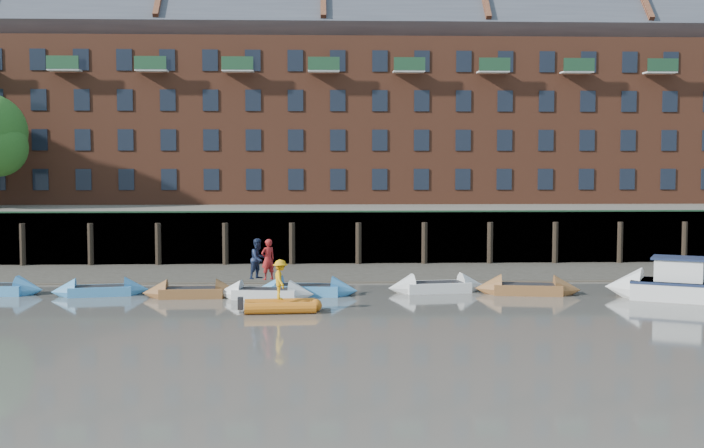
{
  "coord_description": "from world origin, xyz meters",
  "views": [
    {
      "loc": [
        -0.51,
        -31.11,
        6.24
      ],
      "look_at": [
        1.22,
        12.0,
        3.2
      ],
      "focal_mm": 45.0,
      "sensor_mm": 36.0,
      "label": 1
    }
  ],
  "objects": [
    {
      "name": "rowboat_6",
      "position": [
        9.43,
        9.81,
        0.25
      ],
      "size": [
        5.08,
        2.21,
        1.43
      ],
      "rotation": [
        0.0,
        0.0,
        -0.16
      ],
      "color": "brown",
      "rests_on": "ground"
    },
    {
      "name": "rib_tender",
      "position": [
        -1.92,
        5.37,
        0.24
      ],
      "size": [
        3.27,
        1.7,
        0.56
      ],
      "rotation": [
        0.0,
        0.0,
        0.06
      ],
      "color": "#C86614",
      "rests_on": "ground"
    },
    {
      "name": "person_rower_a",
      "position": [
        -2.74,
        8.96,
        1.81
      ],
      "size": [
        0.81,
        0.74,
        1.86
      ],
      "primitive_type": "imported",
      "rotation": [
        0.0,
        0.0,
        3.72
      ],
      "color": "maroon",
      "rests_on": "rowboat_3"
    },
    {
      "name": "rowboat_2",
      "position": [
        -6.29,
        9.48,
        0.23
      ],
      "size": [
        4.54,
        1.49,
        1.3
      ],
      "rotation": [
        0.0,
        0.0,
        0.04
      ],
      "color": "brown",
      "rests_on": "ground"
    },
    {
      "name": "foreshore",
      "position": [
        0.0,
        18.0,
        0.0
      ],
      "size": [
        110.0,
        8.0,
        0.5
      ],
      "primitive_type": "cube",
      "color": "#3D382F",
      "rests_on": "ground"
    },
    {
      "name": "person_rib_crew",
      "position": [
        -2.03,
        5.38,
        1.36
      ],
      "size": [
        0.8,
        1.17,
        1.67
      ],
      "primitive_type": "imported",
      "rotation": [
        0.0,
        0.0,
        1.75
      ],
      "color": "orange",
      "rests_on": "rib_tender"
    },
    {
      "name": "ground",
      "position": [
        0.0,
        0.0,
        0.0
      ],
      "size": [
        220.0,
        220.0,
        0.0
      ],
      "primitive_type": "plane",
      "color": "#5F5B53",
      "rests_on": "ground"
    },
    {
      "name": "rowboat_1",
      "position": [
        -10.67,
        10.28,
        0.23
      ],
      "size": [
        4.58,
        2.05,
        1.28
      ],
      "rotation": [
        0.0,
        0.0,
        0.18
      ],
      "color": "#3F89C2",
      "rests_on": "ground"
    },
    {
      "name": "person_rower_b",
      "position": [
        -3.2,
        9.23,
        1.81
      ],
      "size": [
        1.13,
        1.15,
        1.87
      ],
      "primitive_type": "imported",
      "rotation": [
        0.0,
        0.0,
        0.87
      ],
      "color": "#19233F",
      "rests_on": "rowboat_3"
    },
    {
      "name": "apartment_terrace",
      "position": [
        -0.0,
        36.99,
        12.82
      ],
      "size": [
        80.6,
        15.56,
        20.98
      ],
      "color": "brown",
      "rests_on": "bank_terrace"
    },
    {
      "name": "bank_terrace",
      "position": [
        0.0,
        36.0,
        1.6
      ],
      "size": [
        110.0,
        28.0,
        3.2
      ],
      "primitive_type": "cube",
      "color": "#5E594D",
      "rests_on": "ground"
    },
    {
      "name": "mud_band",
      "position": [
        0.0,
        14.6,
        0.0
      ],
      "size": [
        110.0,
        1.6,
        0.1
      ],
      "primitive_type": "cube",
      "color": "#4C4336",
      "rests_on": "ground"
    },
    {
      "name": "rowboat_3",
      "position": [
        -2.88,
        9.01,
        0.23
      ],
      "size": [
        4.63,
        1.88,
        1.3
      ],
      "rotation": [
        0.0,
        0.0,
        -0.13
      ],
      "color": "silver",
      "rests_on": "ground"
    },
    {
      "name": "river_wall",
      "position": [
        -0.0,
        22.38,
        1.59
      ],
      "size": [
        110.0,
        1.23,
        3.3
      ],
      "color": "#2D2A26",
      "rests_on": "ground"
    },
    {
      "name": "rowboat_4",
      "position": [
        -0.98,
        9.98,
        0.25
      ],
      "size": [
        4.93,
        2.05,
        1.39
      ],
      "rotation": [
        0.0,
        0.0,
        -0.14
      ],
      "color": "#3F89C2",
      "rests_on": "ground"
    },
    {
      "name": "motor_launch",
      "position": [
        15.3,
        8.04,
        0.64
      ],
      "size": [
        6.3,
        4.51,
        2.5
      ],
      "rotation": [
        0.0,
        0.0,
        2.67
      ],
      "color": "silver",
      "rests_on": "ground"
    },
    {
      "name": "rowboat_5",
      "position": [
        5.25,
        10.73,
        0.25
      ],
      "size": [
        4.96,
        2.11,
        1.39
      ],
      "rotation": [
        0.0,
        0.0,
        0.15
      ],
      "color": "silver",
      "rests_on": "ground"
    }
  ]
}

